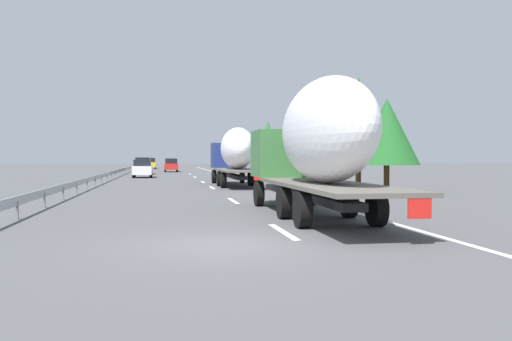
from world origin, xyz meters
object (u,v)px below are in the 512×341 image
object	(u,v)px
truck_lead	(235,153)
car_black_suv	(143,166)
car_white_van	(142,168)
car_yellow_coupe	(151,163)
car_red_compact	(171,165)
road_sign	(238,157)
truck_trailing	(316,141)

from	to	relation	value
truck_lead	car_black_suv	size ratio (longest dim) A/B	2.97
car_white_van	car_black_suv	bearing A→B (deg)	1.83
car_yellow_coupe	car_red_compact	world-z (taller)	car_yellow_coupe
truck_lead	car_yellow_coupe	distance (m)	58.87
car_white_van	road_sign	distance (m)	11.10
car_black_suv	road_sign	xyz separation A→B (m)	(-6.84, -10.45, 1.10)
truck_lead	car_white_van	size ratio (longest dim) A/B	2.85
truck_trailing	car_yellow_coupe	bearing A→B (deg)	5.14
truck_trailing	car_yellow_coupe	size ratio (longest dim) A/B	3.14
car_black_suv	car_red_compact	distance (m)	10.89
car_black_suv	car_white_van	size ratio (longest dim) A/B	0.96
car_yellow_coupe	car_white_van	bearing A→B (deg)	-179.82
car_yellow_coupe	car_red_compact	size ratio (longest dim) A/B	0.94
truck_lead	car_yellow_coupe	xyz separation A→B (m)	(58.42, 7.12, -1.34)
car_yellow_coupe	truck_lead	bearing A→B (deg)	-173.05
car_black_suv	car_yellow_coupe	bearing A→B (deg)	-0.45
truck_lead	car_black_suv	bearing A→B (deg)	14.44
car_red_compact	road_sign	xyz separation A→B (m)	(-17.16, -6.98, 1.14)
road_sign	truck_trailing	bearing A→B (deg)	175.82
truck_lead	car_red_compact	xyz separation A→B (m)	(38.88, 3.88, -1.37)
car_black_suv	road_sign	world-z (taller)	road_sign
truck_trailing	car_red_compact	bearing A→B (deg)	3.73
car_yellow_coupe	road_sign	bearing A→B (deg)	-164.44
truck_trailing	road_sign	xyz separation A→B (m)	(42.42, -3.10, -0.44)
car_red_compact	road_sign	world-z (taller)	road_sign
truck_trailing	car_black_suv	bearing A→B (deg)	8.49
car_yellow_coupe	car_white_van	world-z (taller)	car_yellow_coupe
car_white_van	car_red_compact	world-z (taller)	car_red_compact
car_red_compact	truck_lead	bearing A→B (deg)	-174.30
truck_trailing	car_white_van	bearing A→B (deg)	10.44
car_yellow_coupe	car_red_compact	bearing A→B (deg)	-170.60
truck_lead	car_yellow_coupe	size ratio (longest dim) A/B	2.89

